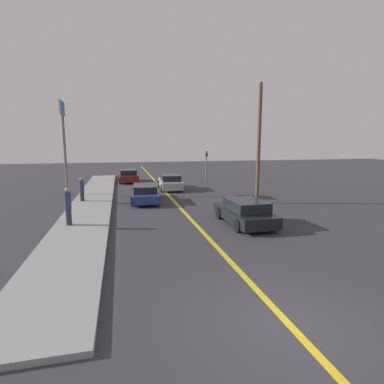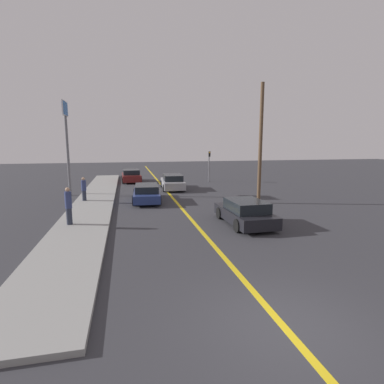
{
  "view_description": "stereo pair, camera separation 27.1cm",
  "coord_description": "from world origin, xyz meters",
  "px_view_note": "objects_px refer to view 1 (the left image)",
  "views": [
    {
      "loc": [
        -3.61,
        -5.47,
        4.09
      ],
      "look_at": [
        -0.11,
        9.14,
        1.62
      ],
      "focal_mm": 28.0,
      "sensor_mm": 36.0,
      "label": 1
    },
    {
      "loc": [
        -3.35,
        -5.53,
        4.09
      ],
      "look_at": [
        -0.11,
        9.14,
        1.62
      ],
      "focal_mm": 28.0,
      "sensor_mm": 36.0,
      "label": 2
    }
  ],
  "objects_px": {
    "car_parked_left_lot": "(128,176)",
    "roadside_sign": "(63,128)",
    "car_near_right_lane": "(245,212)",
    "pedestrian_near_curb": "(68,206)",
    "pedestrian_mid_group": "(82,189)",
    "car_far_distant": "(170,182)",
    "traffic_light": "(206,163)",
    "utility_pole": "(259,145)",
    "car_ahead_center": "(145,193)"
  },
  "relations": [
    {
      "from": "car_parked_left_lot",
      "to": "roadside_sign",
      "type": "relative_size",
      "value": 0.58
    },
    {
      "from": "car_near_right_lane",
      "to": "pedestrian_near_curb",
      "type": "bearing_deg",
      "value": 170.26
    },
    {
      "from": "car_parked_left_lot",
      "to": "roadside_sign",
      "type": "xyz_separation_m",
      "value": [
        -4.86,
        -7.41,
        4.6
      ]
    },
    {
      "from": "car_parked_left_lot",
      "to": "pedestrian_mid_group",
      "type": "relative_size",
      "value": 2.61
    },
    {
      "from": "car_far_distant",
      "to": "roadside_sign",
      "type": "distance_m",
      "value": 9.66
    },
    {
      "from": "car_far_distant",
      "to": "pedestrian_mid_group",
      "type": "bearing_deg",
      "value": -142.4
    },
    {
      "from": "car_parked_left_lot",
      "to": "traffic_light",
      "type": "bearing_deg",
      "value": -12.62
    },
    {
      "from": "car_parked_left_lot",
      "to": "roadside_sign",
      "type": "height_order",
      "value": "roadside_sign"
    },
    {
      "from": "traffic_light",
      "to": "roadside_sign",
      "type": "xyz_separation_m",
      "value": [
        -12.94,
        -5.85,
        3.22
      ]
    },
    {
      "from": "roadside_sign",
      "to": "car_parked_left_lot",
      "type": "bearing_deg",
      "value": 56.74
    },
    {
      "from": "car_near_right_lane",
      "to": "utility_pole",
      "type": "distance_m",
      "value": 6.63
    },
    {
      "from": "pedestrian_near_curb",
      "to": "traffic_light",
      "type": "relative_size",
      "value": 0.57
    },
    {
      "from": "car_ahead_center",
      "to": "car_near_right_lane",
      "type": "bearing_deg",
      "value": -54.92
    },
    {
      "from": "car_parked_left_lot",
      "to": "utility_pole",
      "type": "relative_size",
      "value": 0.53
    },
    {
      "from": "car_ahead_center",
      "to": "roadside_sign",
      "type": "xyz_separation_m",
      "value": [
        -5.7,
        3.67,
        4.64
      ]
    },
    {
      "from": "car_far_distant",
      "to": "roadside_sign",
      "type": "height_order",
      "value": "roadside_sign"
    },
    {
      "from": "car_near_right_lane",
      "to": "traffic_light",
      "type": "relative_size",
      "value": 1.31
    },
    {
      "from": "car_near_right_lane",
      "to": "traffic_light",
      "type": "distance_m",
      "value": 17.0
    },
    {
      "from": "car_parked_left_lot",
      "to": "car_far_distant",
      "type": "bearing_deg",
      "value": -60.99
    },
    {
      "from": "car_near_right_lane",
      "to": "roadside_sign",
      "type": "bearing_deg",
      "value": 131.84
    },
    {
      "from": "car_far_distant",
      "to": "pedestrian_near_curb",
      "type": "relative_size",
      "value": 2.52
    },
    {
      "from": "car_ahead_center",
      "to": "car_far_distant",
      "type": "xyz_separation_m",
      "value": [
        2.65,
        5.19,
        0.04
      ]
    },
    {
      "from": "traffic_light",
      "to": "roadside_sign",
      "type": "height_order",
      "value": "roadside_sign"
    },
    {
      "from": "car_far_distant",
      "to": "traffic_light",
      "type": "relative_size",
      "value": 1.44
    },
    {
      "from": "car_parked_left_lot",
      "to": "pedestrian_mid_group",
      "type": "bearing_deg",
      "value": -109.32
    },
    {
      "from": "car_ahead_center",
      "to": "pedestrian_mid_group",
      "type": "height_order",
      "value": "pedestrian_mid_group"
    },
    {
      "from": "pedestrian_near_curb",
      "to": "traffic_light",
      "type": "bearing_deg",
      "value": 53.59
    },
    {
      "from": "roadside_sign",
      "to": "utility_pole",
      "type": "distance_m",
      "value": 14.51
    },
    {
      "from": "car_far_distant",
      "to": "roadside_sign",
      "type": "xyz_separation_m",
      "value": [
        -8.36,
        -1.52,
        4.6
      ]
    },
    {
      "from": "roadside_sign",
      "to": "utility_pole",
      "type": "xyz_separation_m",
      "value": [
        13.15,
        -6.01,
        -1.25
      ]
    },
    {
      "from": "roadside_sign",
      "to": "pedestrian_mid_group",
      "type": "bearing_deg",
      "value": -66.08
    },
    {
      "from": "pedestrian_near_curb",
      "to": "car_ahead_center",
      "type": "bearing_deg",
      "value": 54.99
    },
    {
      "from": "car_far_distant",
      "to": "traffic_light",
      "type": "distance_m",
      "value": 6.45
    },
    {
      "from": "car_near_right_lane",
      "to": "car_parked_left_lot",
      "type": "distance_m",
      "value": 19.03
    },
    {
      "from": "pedestrian_near_curb",
      "to": "roadside_sign",
      "type": "relative_size",
      "value": 0.25
    },
    {
      "from": "car_ahead_center",
      "to": "utility_pole",
      "type": "height_order",
      "value": "utility_pole"
    },
    {
      "from": "car_near_right_lane",
      "to": "roadside_sign",
      "type": "xyz_separation_m",
      "value": [
        -10.15,
        10.87,
        4.63
      ]
    },
    {
      "from": "pedestrian_mid_group",
      "to": "utility_pole",
      "type": "bearing_deg",
      "value": -13.07
    },
    {
      "from": "car_far_distant",
      "to": "traffic_light",
      "type": "height_order",
      "value": "traffic_light"
    },
    {
      "from": "car_near_right_lane",
      "to": "pedestrian_mid_group",
      "type": "height_order",
      "value": "pedestrian_mid_group"
    },
    {
      "from": "roadside_sign",
      "to": "utility_pole",
      "type": "height_order",
      "value": "utility_pole"
    },
    {
      "from": "car_ahead_center",
      "to": "traffic_light",
      "type": "height_order",
      "value": "traffic_light"
    },
    {
      "from": "traffic_light",
      "to": "pedestrian_mid_group",
      "type": "bearing_deg",
      "value": -141.46
    },
    {
      "from": "pedestrian_near_curb",
      "to": "car_near_right_lane",
      "type": "bearing_deg",
      "value": -8.52
    },
    {
      "from": "pedestrian_mid_group",
      "to": "utility_pole",
      "type": "xyz_separation_m",
      "value": [
        11.69,
        -2.71,
        3.02
      ]
    },
    {
      "from": "car_near_right_lane",
      "to": "utility_pole",
      "type": "relative_size",
      "value": 0.53
    },
    {
      "from": "roadside_sign",
      "to": "car_near_right_lane",
      "type": "bearing_deg",
      "value": -46.94
    },
    {
      "from": "car_ahead_center",
      "to": "car_far_distant",
      "type": "height_order",
      "value": "car_far_distant"
    },
    {
      "from": "car_near_right_lane",
      "to": "utility_pole",
      "type": "height_order",
      "value": "utility_pole"
    },
    {
      "from": "car_near_right_lane",
      "to": "roadside_sign",
      "type": "height_order",
      "value": "roadside_sign"
    }
  ]
}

